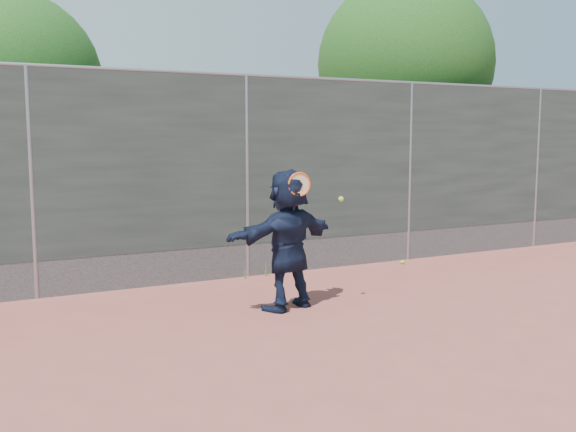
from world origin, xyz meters
name	(u,v)px	position (x,y,z in m)	size (l,w,h in m)	color
ground	(381,342)	(0.00, 0.00, 0.00)	(80.00, 80.00, 0.00)	#9E4C42
player	(288,239)	(-0.27, 1.59, 0.86)	(1.60, 0.51, 1.72)	#121A31
ball_ground	(402,262)	(2.67, 3.20, 0.03)	(0.07, 0.07, 0.07)	#A5D42F
fence	(247,172)	(0.00, 3.50, 1.58)	(20.00, 0.06, 3.03)	#38423D
swing_action	(303,187)	(-0.17, 1.40, 1.51)	(0.78, 0.13, 0.51)	#EE5316
tree_right	(410,70)	(4.68, 5.75, 3.49)	(3.78, 3.60, 5.39)	#382314
tree_left	(20,87)	(-2.85, 6.55, 2.94)	(3.15, 3.00, 4.53)	#382314
weed_clump	(268,267)	(0.29, 3.38, 0.13)	(0.68, 0.07, 0.30)	#387226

